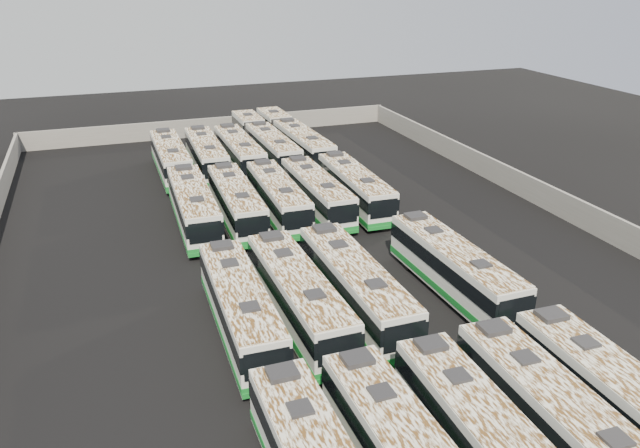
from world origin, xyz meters
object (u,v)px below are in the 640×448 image
Objects in this scene: bus_front_far_right at (624,405)px; bus_back_far_left at (171,158)px; bus_midfront_left at (298,296)px; bus_midfront_far_right at (454,268)px; bus_front_right at (561,424)px; bus_back_center at (239,152)px; bus_midfront_far_left at (240,307)px; bus_back_left at (206,155)px; bus_midback_center at (278,197)px; bus_midback_right at (317,193)px; bus_midback_left at (236,202)px; bus_back_far_right at (293,138)px; bus_midfront_center at (355,286)px; bus_front_center at (489,445)px; bus_midback_far_left at (193,206)px; bus_midback_far_right at (355,188)px; bus_back_right at (264,141)px.

bus_back_far_left reaches higher than bus_front_far_right.
bus_midfront_left reaches higher than bus_midfront_far_right.
bus_back_center is (-3.57, 44.78, 0.01)m from bus_front_right.
bus_back_left is at bearing 84.32° from bus_midfront_far_left.
bus_midback_right is at bearing 0.21° from bus_midback_center.
bus_midback_left is 20.41m from bus_back_far_right.
bus_midfront_center reaches higher than bus_front_right.
bus_midfront_far_right is at bearing 65.08° from bus_front_center.
bus_midfront_left is 0.99× the size of bus_midback_far_left.
bus_front_center is 1.00× the size of bus_midback_center.
bus_midback_center is (-6.92, 16.47, -0.04)m from bus_midfront_far_right.
bus_midfront_left is 1.02× the size of bus_midback_far_right.
bus_midfront_far_left is at bearing 117.31° from bus_front_center.
bus_midfront_far_right is at bearing -78.19° from bus_midback_right.
bus_front_right is 0.98× the size of bus_midback_far_left.
bus_midfront_left is 34.80m from bus_back_right.
bus_front_center is 31.60m from bus_midback_far_left.
bus_midfront_center is 31.72m from bus_back_far_left.
bus_midback_far_left is at bearing -178.83° from bus_midback_far_right.
bus_midfront_far_right reaches higher than bus_midback_center.
bus_midfront_far_left is 31.49m from bus_back_center.
bus_front_center is 0.98× the size of bus_back_far_left.
bus_midback_center is at bearing 1.19° from bus_midback_far_left.
bus_midback_left is 0.99× the size of bus_midback_far_right.
bus_back_far_right is (6.78, 17.56, 0.07)m from bus_midback_center.
bus_midback_right is at bearing -63.13° from bus_back_left.
bus_midback_right is 17.66m from bus_back_far_left.
bus_front_center is at bearing -75.99° from bus_midback_far_left.
bus_back_left is at bearing 176.18° from bus_back_center.
bus_midback_center is at bearing -90.09° from bus_back_center.
bus_midfront_far_left is 31.12m from bus_back_left.
bus_midback_left is 6.94m from bus_midback_right.
bus_midback_center is (-0.02, 16.72, -0.08)m from bus_midfront_center.
bus_back_left reaches higher than bus_midfront_far_left.
bus_back_center is at bearing -153.77° from bus_back_far_right.
bus_back_center is at bearing -136.54° from bus_back_right.
bus_midfront_center is 18.07m from bus_midback_far_right.
bus_midfront_center is 34.95m from bus_back_far_right.
bus_midfront_left is 0.65× the size of bus_back_right.
bus_midfront_left is 18.04m from bus_midback_right.
bus_midfront_far_right is 1.02× the size of bus_midback_center.
bus_midback_far_left is at bearing -121.65° from bus_back_right.
bus_midback_center is at bearing -101.88° from bus_back_right.
bus_midfront_left is at bearing 104.94° from bus_front_center.
bus_back_center is at bearing 91.00° from bus_front_center.
bus_front_center is 15.70m from bus_midfront_far_left.
bus_midback_far_right is at bearing 84.41° from bus_front_right.
bus_front_right reaches higher than bus_midfront_far_right.
bus_back_far_right reaches higher than bus_back_left.
bus_midfront_far_right is 19.46m from bus_midback_left.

